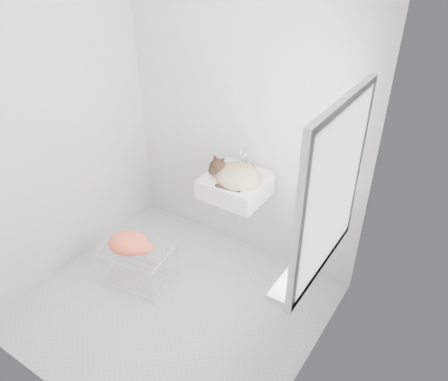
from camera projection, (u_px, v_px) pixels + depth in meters
The scene contains 15 objects.
floor at pixel (173, 305), 3.52m from camera, with size 2.20×2.00×0.02m, color silver.
back_wall at pixel (242, 118), 3.56m from camera, with size 2.20×0.02×2.50m, color white.
right_wall at pixel (320, 226), 2.34m from camera, with size 0.02×2.00×2.50m, color white.
left_wall at pixel (51, 130), 3.37m from camera, with size 0.02×2.00×2.50m, color white.
window_glass at pixel (334, 193), 2.44m from camera, with size 0.01×0.80×1.00m, color white.
window_frame at pixel (331, 192), 2.44m from camera, with size 0.04×0.90×1.10m, color white.
windowsill at pixel (311, 259), 2.75m from camera, with size 0.16×0.88×0.04m, color white.
sink at pixel (235, 178), 3.54m from camera, with size 0.50×0.43×0.20m, color white.
faucet at pixel (247, 154), 3.59m from camera, with size 0.18×0.13×0.18m, color silver, non-canonical shape.
cat at pixel (236, 176), 3.50m from camera, with size 0.43×0.35×0.26m.
wire_rack at pixel (137, 266), 3.70m from camera, with size 0.55×0.38×0.33m, color silver.
towel at pixel (129, 247), 3.58m from camera, with size 0.34×0.24×0.14m, color #FE9A05.
bottle_a at pixel (299, 271), 2.63m from camera, with size 0.07×0.07×0.19m, color silver.
bottle_b at pixel (309, 257), 2.74m from camera, with size 0.08×0.08×0.18m, color teal.
bottle_c at pixel (323, 239), 2.88m from camera, with size 0.14×0.14×0.18m, color silver.
Camera 1 is at (1.71, -1.84, 2.66)m, focal length 35.38 mm.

